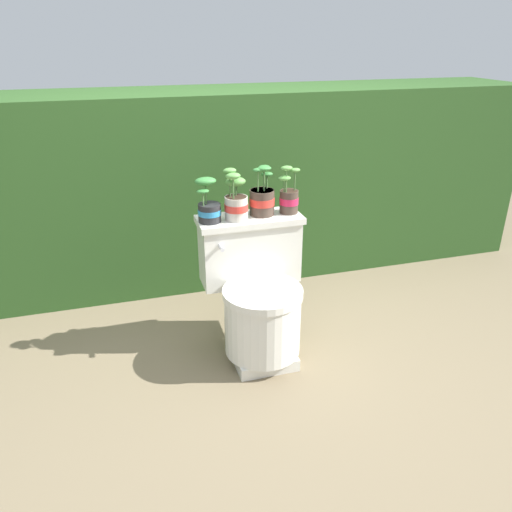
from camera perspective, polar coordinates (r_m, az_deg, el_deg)
name	(u,v)px	position (r m, az deg, el deg)	size (l,w,h in m)	color
ground_plane	(269,356)	(2.56, 1.54, -11.35)	(12.00, 12.00, 0.00)	#75664C
hedge_backdrop	(219,185)	(3.26, -4.30, 8.14)	(4.10, 0.64, 1.18)	#284C1E
toilet	(257,294)	(2.43, 0.17, -4.39)	(0.51, 0.51, 0.68)	silver
potted_plant_left	(209,207)	(2.33, -5.42, 5.59)	(0.12, 0.11, 0.21)	#262628
potted_plant_midleft	(236,201)	(2.35, -2.32, 6.32)	(0.11, 0.13, 0.25)	beige
potted_plant_middle	(262,199)	(2.41, 0.70, 6.52)	(0.12, 0.12, 0.24)	#47382D
potted_plant_midright	(289,198)	(2.44, 3.77, 6.67)	(0.12, 0.09, 0.24)	#47382D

